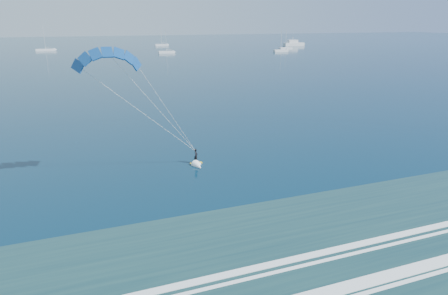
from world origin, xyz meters
name	(u,v)px	position (x,y,z in m)	size (l,w,h in m)	color
kitesurfer_rig	(154,105)	(-9.20, 29.81, 7.92)	(14.87, 5.50, 15.20)	yellow
motor_yacht	(294,44)	(123.30, 228.10, 1.55)	(14.25, 3.80, 5.99)	silver
sailboat_2	(46,50)	(-29.57, 236.81, 0.69)	(10.26, 2.40, 13.62)	silver
sailboat_3	(166,52)	(29.90, 196.89, 0.68)	(8.33, 2.40, 11.61)	silver
sailboat_4	(162,45)	(40.86, 259.51, 0.68)	(8.87, 2.40, 12.04)	silver
sailboat_5	(286,48)	(101.65, 199.97, 0.68)	(7.93, 2.40, 10.94)	silver
sailboat_6	(281,51)	(90.53, 185.20, 0.68)	(8.15, 2.40, 11.12)	silver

